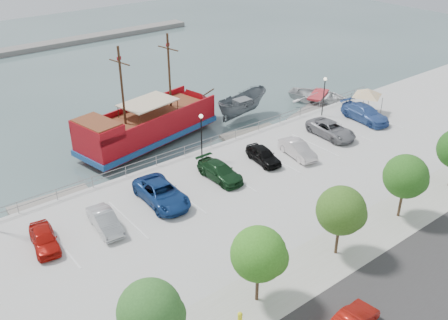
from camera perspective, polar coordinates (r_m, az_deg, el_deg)
ground at (r=41.29m, az=2.82°, el=-4.30°), size 160.00×160.00×0.00m
street at (r=32.89m, az=21.96°, el=-14.29°), size 100.00×8.00×0.04m
sidewalk at (r=35.20m, az=13.68°, el=-9.64°), size 100.00×4.00×0.05m
seawall_railing at (r=45.92m, az=-3.50°, el=1.41°), size 50.00×0.06×1.00m
far_shore at (r=90.28m, az=-15.93°, el=13.12°), size 40.00×3.00×0.80m
pirate_ship at (r=50.76m, az=-7.59°, el=4.28°), size 17.54×7.86×10.88m
patrol_boat at (r=55.49m, az=2.09°, el=6.10°), size 7.19×3.32×2.69m
speedboat at (r=60.85m, az=10.69°, el=7.01°), size 7.55×8.42×1.44m
dock_west at (r=42.73m, az=-19.22°, el=-4.52°), size 6.56×2.17×0.37m
dock_mid at (r=51.94m, az=2.91°, el=3.08°), size 6.46×2.65×0.36m
dock_east at (r=57.70m, az=9.63°, el=5.36°), size 7.23×3.91×0.40m
canopy_tent at (r=55.95m, az=16.13°, el=7.84°), size 4.87×4.87×3.19m
fire_hydrant at (r=28.88m, az=1.84°, el=-17.54°), size 0.28×0.28×0.82m
lamp_post_mid at (r=43.92m, az=-2.61°, el=3.63°), size 0.36×0.36×4.28m
lamp_post_right at (r=54.08m, az=11.39°, el=7.90°), size 0.36×0.36×4.28m
tree_b at (r=25.34m, az=-8.10°, el=-16.84°), size 3.30×3.20×5.00m
tree_c at (r=28.41m, az=4.28°, el=-10.77°), size 3.30×3.20×5.00m
tree_d at (r=32.71m, az=13.47°, el=-5.74°), size 3.30×3.20×5.00m
tree_e at (r=37.83m, az=20.24°, el=-1.87°), size 3.30×3.20×5.00m
parked_car_a at (r=35.97m, az=-19.88°, el=-8.45°), size 2.21×4.15×1.35m
parked_car_b at (r=36.51m, az=-13.44°, el=-6.80°), size 1.77×4.19×1.34m
parked_car_c at (r=38.70m, az=-7.15°, el=-3.79°), size 2.95×5.85×1.59m
parked_car_d at (r=41.58m, az=-0.48°, el=-1.31°), size 2.00×4.77×1.38m
parked_car_e at (r=44.32m, az=4.53°, el=0.57°), size 2.22×4.25×1.38m
parked_car_f at (r=45.64m, az=8.41°, el=1.22°), size 2.19×4.46×1.41m
parked_car_g at (r=50.10m, az=12.13°, el=3.44°), size 2.74×5.41×1.47m
parked_car_h at (r=54.58m, az=15.82°, el=5.16°), size 2.77×5.80×1.63m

